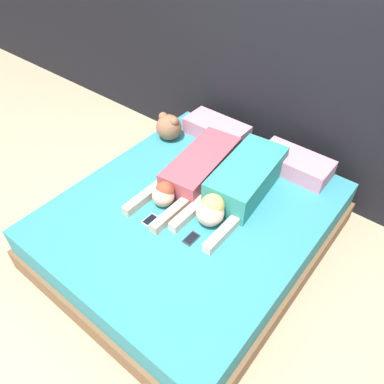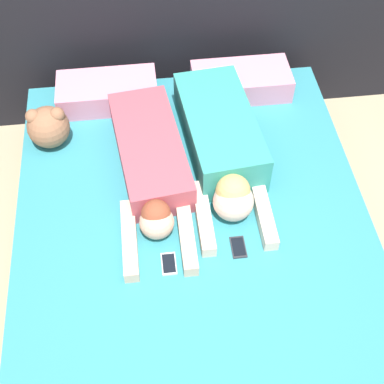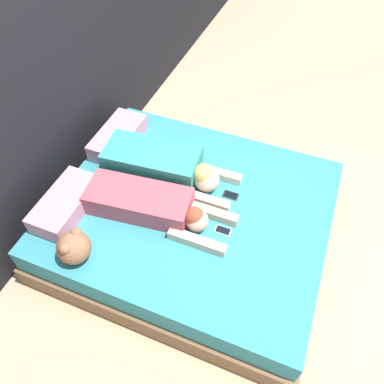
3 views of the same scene
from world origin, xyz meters
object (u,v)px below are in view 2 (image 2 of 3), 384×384
pillow_head_left (108,92)px  cell_phone_left (169,264)px  bed (192,234)px  pillow_head_right (241,82)px  person_right (222,145)px  person_left (151,165)px  cell_phone_right (238,247)px  plush_toy (48,126)px

pillow_head_left → cell_phone_left: 1.21m
bed → pillow_head_right: bearing=65.0°
person_right → pillow_head_right: bearing=69.5°
pillow_head_left → cell_phone_left: pillow_head_left is taller
cell_phone_left → person_left: bearing=93.9°
pillow_head_right → person_right: 0.58m
person_left → person_right: person_right is taller
pillow_head_right → person_right: size_ratio=0.53×
bed → person_right: size_ratio=1.92×
bed → pillow_head_left: 1.00m
bed → cell_phone_right: 0.39m
pillow_head_left → cell_phone_left: (0.26, -1.18, -0.07)m
plush_toy → cell_phone_right: bearing=-41.6°
pillow_head_right → person_right: (-0.20, -0.54, 0.04)m
cell_phone_left → bed: bearing=64.2°
bed → plush_toy: plush_toy is taller
cell_phone_right → person_left: bearing=126.9°
pillow_head_right → cell_phone_left: size_ratio=4.84×
cell_phone_right → person_right: bearing=89.6°
bed → cell_phone_right: size_ratio=17.69×
bed → cell_phone_left: 0.41m
pillow_head_right → cell_phone_right: size_ratio=4.84×
bed → cell_phone_right: cell_phone_right is taller
person_left → cell_phone_right: (0.38, -0.51, -0.08)m
pillow_head_left → pillow_head_right: bearing=0.0°
pillow_head_right → plush_toy: 1.18m
pillow_head_left → person_left: size_ratio=0.51×
person_left → pillow_head_right: bearing=46.0°
person_right → cell_phone_right: (-0.00, -0.58, -0.11)m
cell_phone_right → cell_phone_left: bearing=-171.4°
pillow_head_left → person_left: bearing=-70.4°
person_right → bed: bearing=-121.7°
pillow_head_left → person_left: 0.65m
cell_phone_left → plush_toy: (-0.58, 0.88, 0.12)m
cell_phone_right → pillow_head_left: bearing=118.2°
person_right → cell_phone_right: 0.59m
pillow_head_left → cell_phone_right: (0.60, -1.12, -0.07)m
pillow_head_left → person_right: person_right is taller
pillow_head_left → pillow_head_right: size_ratio=1.00×
person_left → person_right: (0.39, 0.07, 0.03)m
person_left → bed: bearing=-53.9°
person_right → cell_phone_right: size_ratio=9.21×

